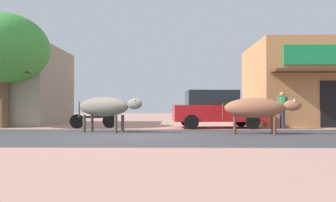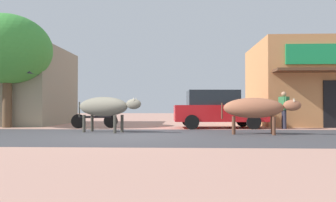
{
  "view_description": "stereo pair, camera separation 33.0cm",
  "coord_description": "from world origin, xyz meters",
  "px_view_note": "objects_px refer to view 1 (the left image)",
  "views": [
    {
      "loc": [
        1.49,
        -10.16,
        0.9
      ],
      "look_at": [
        1.32,
        2.5,
        1.15
      ],
      "focal_mm": 34.42,
      "sensor_mm": 36.0,
      "label": 1
    },
    {
      "loc": [
        1.83,
        -10.15,
        0.9
      ],
      "look_at": [
        1.32,
        2.5,
        1.15
      ],
      "focal_mm": 34.42,
      "sensor_mm": 36.0,
      "label": 2
    }
  ],
  "objects_px": {
    "roadside_tree": "(5,49)",
    "cow_far_dark": "(256,108)",
    "cow_near_brown": "(105,107)",
    "parked_motorcycle": "(94,117)",
    "pedestrian_by_shop": "(282,107)",
    "parked_hatchback_car": "(216,109)"
  },
  "relations": [
    {
      "from": "cow_near_brown",
      "to": "cow_far_dark",
      "type": "bearing_deg",
      "value": -7.17
    },
    {
      "from": "cow_near_brown",
      "to": "cow_far_dark",
      "type": "relative_size",
      "value": 0.99
    },
    {
      "from": "parked_hatchback_car",
      "to": "cow_near_brown",
      "type": "xyz_separation_m",
      "value": [
        -4.34,
        -2.69,
        0.08
      ]
    },
    {
      "from": "roadside_tree",
      "to": "cow_far_dark",
      "type": "xyz_separation_m",
      "value": [
        10.31,
        -3.29,
        -2.65
      ]
    },
    {
      "from": "parked_hatchback_car",
      "to": "pedestrian_by_shop",
      "type": "distance_m",
      "value": 2.8
    },
    {
      "from": "roadside_tree",
      "to": "parked_hatchback_car",
      "type": "relative_size",
      "value": 1.27
    },
    {
      "from": "roadside_tree",
      "to": "parked_hatchback_car",
      "type": "distance_m",
      "value": 9.78
    },
    {
      "from": "roadside_tree",
      "to": "cow_far_dark",
      "type": "distance_m",
      "value": 11.14
    },
    {
      "from": "parked_motorcycle",
      "to": "pedestrian_by_shop",
      "type": "height_order",
      "value": "pedestrian_by_shop"
    },
    {
      "from": "parked_motorcycle",
      "to": "pedestrian_by_shop",
      "type": "relative_size",
      "value": 1.23
    },
    {
      "from": "roadside_tree",
      "to": "pedestrian_by_shop",
      "type": "bearing_deg",
      "value": -2.41
    },
    {
      "from": "roadside_tree",
      "to": "cow_near_brown",
      "type": "distance_m",
      "value": 6.27
    },
    {
      "from": "parked_motorcycle",
      "to": "cow_far_dark",
      "type": "bearing_deg",
      "value": -25.96
    },
    {
      "from": "cow_near_brown",
      "to": "roadside_tree",
      "type": "bearing_deg",
      "value": 152.51
    },
    {
      "from": "pedestrian_by_shop",
      "to": "cow_far_dark",
      "type": "bearing_deg",
      "value": -123.29
    },
    {
      "from": "cow_near_brown",
      "to": "pedestrian_by_shop",
      "type": "distance_m",
      "value": 7.39
    },
    {
      "from": "parked_hatchback_car",
      "to": "cow_far_dark",
      "type": "distance_m",
      "value": 3.47
    },
    {
      "from": "parked_hatchback_car",
      "to": "cow_far_dark",
      "type": "bearing_deg",
      "value": -74.83
    },
    {
      "from": "roadside_tree",
      "to": "cow_far_dark",
      "type": "height_order",
      "value": "roadside_tree"
    },
    {
      "from": "parked_motorcycle",
      "to": "roadside_tree",
      "type": "bearing_deg",
      "value": 176.28
    },
    {
      "from": "cow_near_brown",
      "to": "pedestrian_by_shop",
      "type": "bearing_deg",
      "value": 16.7
    },
    {
      "from": "parked_motorcycle",
      "to": "cow_far_dark",
      "type": "height_order",
      "value": "cow_far_dark"
    }
  ]
}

